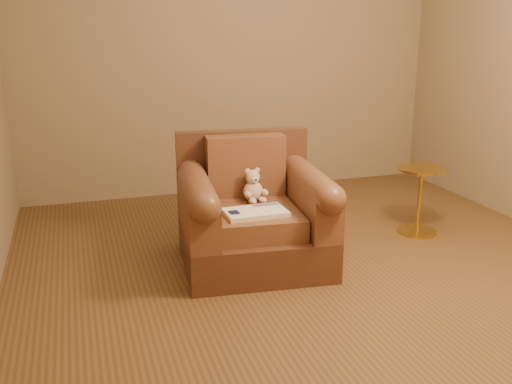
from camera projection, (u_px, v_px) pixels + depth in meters
name	position (u px, v px, depth m)	size (l,w,h in m)	color
floor	(314.00, 266.00, 3.86)	(4.00, 4.00, 0.00)	brown
room	(322.00, 0.00, 3.38)	(4.02, 4.02, 2.71)	#8E7657
armchair	(253.00, 215.00, 3.87)	(1.03, 0.99, 0.85)	#4F2D1A
teddy_bear	(254.00, 189.00, 3.90)	(0.17, 0.19, 0.23)	#D3B094
guidebook	(255.00, 212.00, 3.64)	(0.40, 0.24, 0.03)	beige
side_table	(420.00, 198.00, 4.41)	(0.38, 0.38, 0.53)	gold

